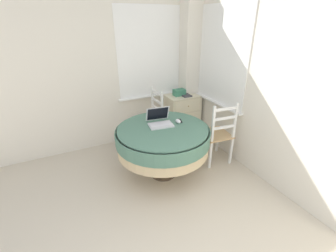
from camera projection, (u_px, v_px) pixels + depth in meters
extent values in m
cube|color=silver|center=(75.00, 73.00, 3.33)|extent=(4.02, 0.06, 2.55)
cube|color=white|center=(150.00, 53.00, 3.68)|extent=(1.10, 0.01, 1.42)
cube|color=white|center=(152.00, 96.00, 3.97)|extent=(1.18, 0.07, 0.02)
cube|color=silver|center=(332.00, 102.00, 2.14)|extent=(0.06, 4.93, 2.55)
cube|color=white|center=(222.00, 56.00, 3.35)|extent=(0.01, 1.10, 1.42)
cube|color=white|center=(216.00, 102.00, 3.65)|extent=(0.07, 1.18, 0.02)
cube|color=silver|center=(189.00, 64.00, 3.95)|extent=(0.28, 0.28, 2.55)
cylinder|color=#4C3D2D|center=(163.00, 173.00, 3.20)|extent=(0.36, 0.36, 0.03)
cylinder|color=#4C3D2D|center=(163.00, 151.00, 3.05)|extent=(0.11, 0.11, 0.67)
cylinder|color=#CCB284|center=(163.00, 140.00, 2.97)|extent=(1.21, 1.21, 0.31)
cylinder|color=#4C7560|center=(163.00, 135.00, 2.94)|extent=(1.23, 1.23, 0.17)
cylinder|color=#4C7560|center=(163.00, 129.00, 2.90)|extent=(1.18, 1.18, 0.02)
cube|color=silver|center=(161.00, 125.00, 2.95)|extent=(0.34, 0.25, 0.02)
cube|color=silver|center=(161.00, 124.00, 2.96)|extent=(0.29, 0.16, 0.00)
cube|color=silver|center=(158.00, 114.00, 3.03)|extent=(0.32, 0.11, 0.20)
cube|color=black|center=(158.00, 114.00, 3.02)|extent=(0.29, 0.10, 0.18)
ellipsoid|color=white|center=(178.00, 121.00, 3.03)|extent=(0.06, 0.10, 0.05)
cube|color=black|center=(180.00, 121.00, 3.09)|extent=(0.08, 0.13, 0.01)
cube|color=black|center=(180.00, 120.00, 3.09)|extent=(0.06, 0.09, 0.00)
cube|color=tan|center=(147.00, 122.00, 3.75)|extent=(0.45, 0.43, 0.02)
cube|color=white|center=(134.00, 132.00, 3.90)|extent=(0.04, 0.04, 0.43)
cube|color=white|center=(142.00, 141.00, 3.63)|extent=(0.04, 0.04, 0.43)
cube|color=white|center=(153.00, 128.00, 4.07)|extent=(0.04, 0.04, 0.43)
cube|color=white|center=(162.00, 135.00, 3.80)|extent=(0.04, 0.04, 0.43)
cube|color=white|center=(152.00, 102.00, 3.86)|extent=(0.03, 0.03, 0.52)
cube|color=white|center=(162.00, 108.00, 3.59)|extent=(0.03, 0.03, 0.52)
cube|color=white|center=(157.00, 93.00, 3.64)|extent=(0.04, 0.35, 0.04)
cube|color=white|center=(157.00, 101.00, 3.70)|extent=(0.04, 0.35, 0.04)
cube|color=white|center=(157.00, 109.00, 3.75)|extent=(0.04, 0.35, 0.04)
cube|color=tan|center=(215.00, 134.00, 3.36)|extent=(0.45, 0.48, 0.02)
cube|color=white|center=(217.00, 139.00, 3.67)|extent=(0.04, 0.04, 0.43)
cube|color=white|center=(198.00, 143.00, 3.56)|extent=(0.04, 0.04, 0.43)
cube|color=white|center=(231.00, 151.00, 3.35)|extent=(0.04, 0.04, 0.43)
cube|color=white|center=(210.00, 155.00, 3.24)|extent=(0.04, 0.04, 0.43)
cube|color=white|center=(235.00, 121.00, 3.14)|extent=(0.04, 0.04, 0.52)
cube|color=white|center=(213.00, 124.00, 3.03)|extent=(0.04, 0.04, 0.52)
cube|color=white|center=(226.00, 109.00, 3.00)|extent=(0.35, 0.06, 0.04)
cube|color=white|center=(225.00, 118.00, 3.05)|extent=(0.35, 0.06, 0.04)
cube|color=white|center=(224.00, 127.00, 3.11)|extent=(0.35, 0.06, 0.04)
cube|color=beige|center=(182.00, 115.00, 4.16)|extent=(0.58, 0.42, 0.76)
cube|color=beige|center=(182.00, 95.00, 4.00)|extent=(0.60, 0.45, 0.02)
cube|color=beige|center=(188.00, 106.00, 3.88)|extent=(0.51, 0.01, 0.22)
sphere|color=olive|center=(189.00, 106.00, 3.87)|extent=(0.02, 0.02, 0.02)
cube|color=beige|center=(188.00, 119.00, 3.99)|extent=(0.51, 0.01, 0.22)
sphere|color=olive|center=(188.00, 120.00, 3.98)|extent=(0.02, 0.02, 0.02)
cube|color=beige|center=(187.00, 132.00, 4.10)|extent=(0.51, 0.01, 0.22)
sphere|color=olive|center=(187.00, 132.00, 4.09)|extent=(0.02, 0.02, 0.02)
cube|color=#387A5B|center=(179.00, 92.00, 3.93)|extent=(0.20, 0.13, 0.11)
cube|color=#3F3F44|center=(185.00, 95.00, 3.94)|extent=(0.15, 0.24, 0.02)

